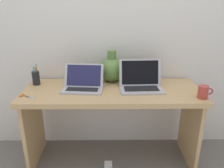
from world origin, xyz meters
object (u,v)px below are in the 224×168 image
object	(u,v)px
coffee_mug	(203,92)
pen_cup	(36,78)
scissors	(25,96)
laptop_left	(83,83)
green_vase	(112,69)
laptop_right	(141,81)
power_brick	(108,165)

from	to	relation	value
coffee_mug	pen_cup	size ratio (longest dim) A/B	0.63
coffee_mug	scissors	distance (m)	1.37
pen_cup	laptop_left	bearing A→B (deg)	-14.38
green_vase	coffee_mug	distance (m)	0.80
pen_cup	scissors	distance (m)	0.27
laptop_left	pen_cup	bearing A→B (deg)	165.62
laptop_right	coffee_mug	distance (m)	0.50
power_brick	laptop_left	bearing A→B (deg)	148.86
pen_cup	scissors	size ratio (longest dim) A/B	1.28
laptop_right	pen_cup	xyz separation A→B (m)	(-0.91, 0.10, -0.00)
laptop_left	coffee_mug	size ratio (longest dim) A/B	2.96
coffee_mug	pen_cup	bearing A→B (deg)	167.26
scissors	power_brick	bearing A→B (deg)	3.05
power_brick	coffee_mug	bearing A→B (deg)	-5.77
laptop_left	laptop_right	size ratio (longest dim) A/B	0.95
laptop_left	green_vase	world-z (taller)	green_vase
green_vase	pen_cup	distance (m)	0.67
laptop_left	pen_cup	size ratio (longest dim) A/B	1.87
laptop_left	laptop_right	bearing A→B (deg)	1.21
green_vase	coffee_mug	size ratio (longest dim) A/B	2.45
green_vase	power_brick	xyz separation A→B (m)	(-0.03, -0.32, -0.80)
laptop_right	scissors	size ratio (longest dim) A/B	2.51
scissors	power_brick	xyz separation A→B (m)	(0.64, 0.03, -0.69)
pen_cup	power_brick	bearing A→B (deg)	-20.26
laptop_left	green_vase	xyz separation A→B (m)	(0.24, 0.20, 0.06)
laptop_right	green_vase	size ratio (longest dim) A/B	1.27
laptop_left	coffee_mug	distance (m)	0.95
scissors	pen_cup	bearing A→B (deg)	87.39
green_vase	pen_cup	size ratio (longest dim) A/B	1.55
laptop_left	pen_cup	xyz separation A→B (m)	(-0.43, 0.11, 0.01)
laptop_left	laptop_right	world-z (taller)	laptop_right
laptop_right	pen_cup	distance (m)	0.91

